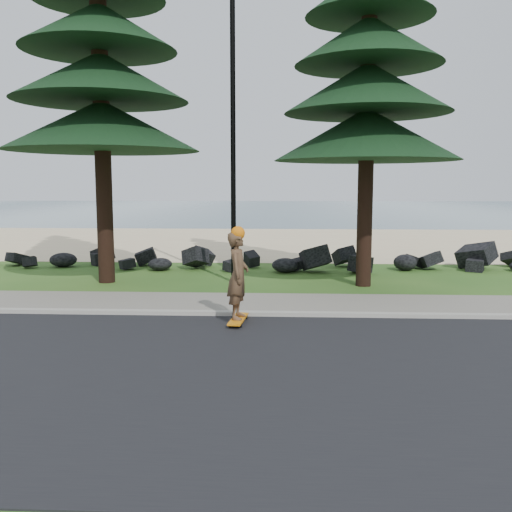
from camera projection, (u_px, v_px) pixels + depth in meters
The scene contains 9 objects.
ground at pixel (221, 307), 12.60m from camera, with size 160.00×160.00×0.00m, color #26531A.
road at pixel (186, 373), 8.14m from camera, with size 160.00×7.00×0.02m, color black.
kerb at pixel (216, 313), 11.70m from camera, with size 160.00×0.20×0.10m, color #A6A195.
sidewalk at pixel (222, 303), 12.79m from camera, with size 160.00×2.00×0.08m, color gray.
beach_sand at pixel (255, 241), 26.96m from camera, with size 160.00×15.00×0.01m, color beige.
ocean at pixel (272, 209), 63.13m from camera, with size 160.00×58.00×0.01m, color #355865.
seawall_boulders at pixel (240, 269), 18.14m from camera, with size 60.00×2.40×1.10m, color black, non-canonical shape.
lamp_post at pixel (233, 130), 15.25m from camera, with size 0.25×0.14×8.14m.
skateboarder at pixel (238, 276), 10.90m from camera, with size 0.46×1.03×1.88m.
Camera 1 is at (1.40, -12.30, 2.69)m, focal length 40.00 mm.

